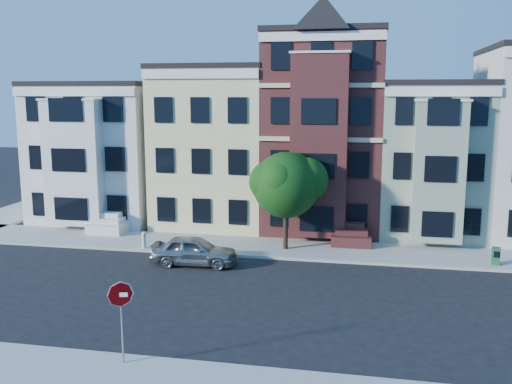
% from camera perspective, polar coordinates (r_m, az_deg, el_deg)
% --- Properties ---
extents(ground, '(120.00, 120.00, 0.00)m').
position_cam_1_polar(ground, '(24.05, 4.03, -11.03)').
color(ground, black).
extents(far_sidewalk, '(60.00, 4.00, 0.15)m').
position_cam_1_polar(far_sidewalk, '(31.59, 5.86, -5.79)').
color(far_sidewalk, '#9E9B93').
rests_on(far_sidewalk, ground).
extents(house_white, '(8.00, 9.00, 9.00)m').
position_cam_1_polar(house_white, '(41.05, -14.48, 3.85)').
color(house_white, silver).
rests_on(house_white, ground).
extents(house_yellow, '(7.00, 9.00, 10.00)m').
position_cam_1_polar(house_yellow, '(38.24, -3.60, 4.48)').
color(house_yellow, beige).
rests_on(house_yellow, ground).
extents(house_brown, '(7.00, 9.00, 12.00)m').
position_cam_1_polar(house_brown, '(37.00, 6.98, 5.80)').
color(house_brown, '#421C1B').
rests_on(house_brown, ground).
extents(house_green, '(6.00, 9.00, 9.00)m').
position_cam_1_polar(house_green, '(37.22, 16.97, 3.15)').
color(house_green, gray).
rests_on(house_green, ground).
extents(street_tree, '(6.74, 6.74, 6.58)m').
position_cam_1_polar(street_tree, '(30.77, 3.01, 0.25)').
color(street_tree, '#184913').
rests_on(street_tree, far_sidewalk).
extents(parked_car, '(4.41, 1.91, 1.48)m').
position_cam_1_polar(parked_car, '(29.02, -6.22, -5.85)').
color(parked_car, gray).
rests_on(parked_car, ground).
extents(newspaper_box, '(0.47, 0.44, 0.88)m').
position_cam_1_polar(newspaper_box, '(30.84, 22.86, -5.92)').
color(newspaper_box, '#1C5731').
rests_on(newspaper_box, far_sidewalk).
extents(fire_hydrant, '(0.31, 0.31, 0.73)m').
position_cam_1_polar(fire_hydrant, '(32.03, -11.13, -4.90)').
color(fire_hydrant, beige).
rests_on(fire_hydrant, far_sidewalk).
extents(stop_sign, '(0.83, 0.30, 3.02)m').
position_cam_1_polar(stop_sign, '(18.68, -13.29, -12.10)').
color(stop_sign, '#A30204').
rests_on(stop_sign, near_sidewalk).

